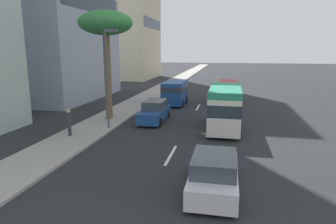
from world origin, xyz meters
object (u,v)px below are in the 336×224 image
palm_tree (106,26)px  car_second (214,173)px  minibus_lead (225,106)px  pedestrian_near_lamp (69,121)px  street_lamp (108,68)px  van_fourth (228,90)px  van_third (175,91)px  car_fifth (155,111)px

palm_tree → car_second: bearing=-140.1°
minibus_lead → pedestrian_near_lamp: 10.90m
minibus_lead → car_second: (-9.99, 0.21, -0.95)m
street_lamp → car_second: bearing=-135.7°
car_second → van_fourth: (21.68, -0.34, 0.58)m
van_fourth → palm_tree: bearing=138.1°
car_second → palm_tree: size_ratio=0.52×
minibus_lead → van_third: size_ratio=1.25×
van_fourth → car_fifth: 11.79m
van_fourth → car_fifth: bearing=150.7°
car_second → palm_tree: palm_tree is taller
van_third → van_fourth: size_ratio=1.04×
minibus_lead → palm_tree: size_ratio=0.72×
van_third → van_fourth: van_third is taller
street_lamp → van_fourth: bearing=-31.7°
car_fifth → palm_tree: palm_tree is taller
car_second → pedestrian_near_lamp: size_ratio=2.53×
car_fifth → van_fourth: bearing=150.7°
van_fourth → palm_tree: (-10.66, 9.56, 6.23)m
van_third → palm_tree: palm_tree is taller
car_fifth → car_second: bearing=25.4°
car_fifth → minibus_lead: bearing=75.8°
minibus_lead → car_fifth: 5.89m
car_second → van_fourth: size_ratio=0.94×
minibus_lead → van_third: minibus_lead is taller
minibus_lead → palm_tree: 11.15m
minibus_lead → car_fifth: bearing=75.8°
car_second → minibus_lead: bearing=-1.2°
van_third → van_fourth: (2.41, -5.51, -0.07)m
car_second → palm_tree: 15.90m
pedestrian_near_lamp → street_lamp: street_lamp is taller
van_third → palm_tree: size_ratio=0.58×
minibus_lead → car_second: 10.04m
car_second → pedestrian_near_lamp: pedestrian_near_lamp is taller
pedestrian_near_lamp → street_lamp: bearing=-69.9°
van_fourth → street_lamp: bearing=148.3°
minibus_lead → street_lamp: size_ratio=0.89×
van_third → minibus_lead: bearing=30.1°
minibus_lead → palm_tree: palm_tree is taller
minibus_lead → street_lamp: bearing=102.5°
minibus_lead → van_third: bearing=30.1°
palm_tree → van_third: bearing=-26.1°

